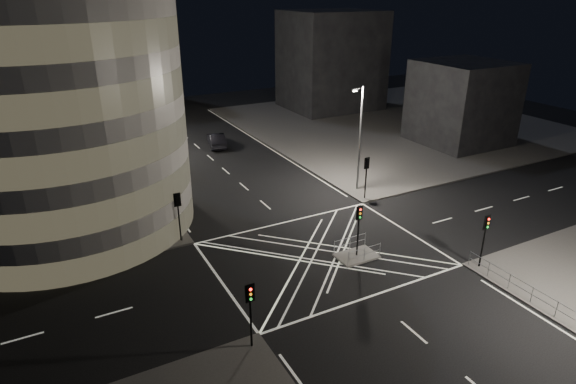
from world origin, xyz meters
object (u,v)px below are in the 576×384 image
traffic_signal_fr (366,170)px  traffic_signal_nr (485,231)px  sedan (216,140)px  central_island (357,256)px  street_lamp_right_far (360,136)px  traffic_signal_fl (178,208)px  traffic_signal_island (359,222)px  traffic_signal_nl (250,304)px  street_lamp_left_far (112,111)px  street_lamp_left_near (150,157)px

traffic_signal_fr → traffic_signal_nr: bearing=-90.0°
traffic_signal_nr → sedan: size_ratio=0.77×
central_island → street_lamp_right_far: street_lamp_right_far is taller
traffic_signal_fl → street_lamp_right_far: (18.24, 2.20, 2.63)m
traffic_signal_island → sedan: traffic_signal_island is taller
traffic_signal_fl → sedan: size_ratio=0.77×
traffic_signal_fl → street_lamp_right_far: bearing=6.9°
traffic_signal_nl → sedan: bearing=72.9°
traffic_signal_nl → sedan: 37.22m
traffic_signal_fr → street_lamp_left_far: street_lamp_left_far is taller
traffic_signal_island → sedan: 30.28m
sedan → traffic_signal_island: bearing=101.3°
traffic_signal_nr → street_lamp_left_near: size_ratio=0.40×
traffic_signal_fr → street_lamp_left_far: size_ratio=0.40×
street_lamp_right_far → traffic_signal_fr: bearing=-106.1°
central_island → traffic_signal_nr: size_ratio=0.75×
street_lamp_left_near → street_lamp_left_far: size_ratio=1.00×
traffic_signal_nl → sedan: (10.95, 35.51, -2.06)m
traffic_signal_fl → traffic_signal_nl: size_ratio=1.00×
traffic_signal_fl → sedan: traffic_signal_fl is taller
traffic_signal_nr → street_lamp_left_near: (-18.24, 18.80, 2.63)m
traffic_signal_fl → street_lamp_right_far: 18.55m
traffic_signal_fl → traffic_signal_nr: 22.24m
traffic_signal_island → central_island: bearing=0.0°
traffic_signal_nr → street_lamp_right_far: bearing=87.7°
traffic_signal_nr → sedan: (-6.65, 35.51, -2.06)m
traffic_signal_fr → street_lamp_left_near: 19.14m
traffic_signal_nr → street_lamp_left_near: street_lamp_left_near is taller
central_island → street_lamp_left_near: street_lamp_left_near is taller
traffic_signal_fl → street_lamp_left_near: street_lamp_left_near is taller
traffic_signal_nr → traffic_signal_island: same height
traffic_signal_fr → street_lamp_left_near: street_lamp_left_near is taller
street_lamp_left_near → central_island: bearing=-49.7°
traffic_signal_fr → street_lamp_right_far: bearing=73.9°
traffic_signal_fl → street_lamp_left_far: bearing=91.6°
sedan → street_lamp_right_far: bearing=121.9°
central_island → traffic_signal_island: bearing=0.0°
traffic_signal_fl → traffic_signal_nl: same height
sedan → traffic_signal_nl: bearing=84.5°
traffic_signal_fl → street_lamp_left_near: bearing=97.0°
street_lamp_left_near → street_lamp_left_far: bearing=90.0°
traffic_signal_fl → traffic_signal_island: bearing=-37.5°
traffic_signal_nl → traffic_signal_nr: size_ratio=1.00×
traffic_signal_fl → traffic_signal_nr: size_ratio=1.00×
traffic_signal_fl → traffic_signal_fr: bearing=0.0°
traffic_signal_fl → traffic_signal_island: size_ratio=1.00×
central_island → street_lamp_right_far: size_ratio=0.30×
traffic_signal_nr → street_lamp_right_far: (0.64, 15.80, 2.63)m
street_lamp_right_far → central_island: bearing=-125.3°
traffic_signal_fl → traffic_signal_nr: (17.60, -13.60, 0.00)m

